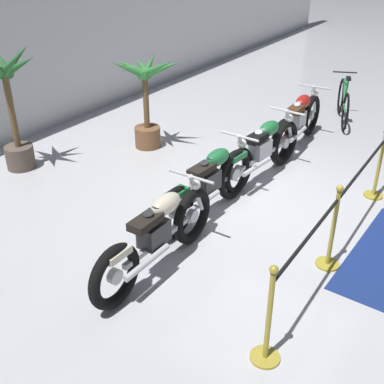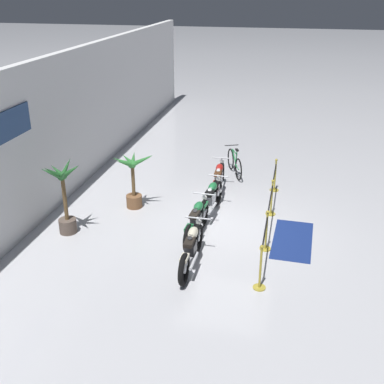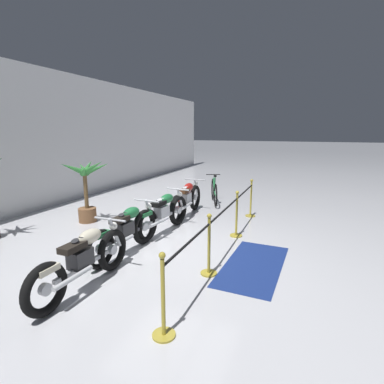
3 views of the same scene
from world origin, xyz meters
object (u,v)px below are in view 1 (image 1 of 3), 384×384
motorcycle_cream_0 (158,235)px  motorcycle_green_1 (210,182)px  bicycle (343,103)px  potted_palm_left_of_row (10,105)px  motorcycle_green_2 (262,151)px  potted_palm_right_of_row (146,99)px  motorcycle_red_3 (298,122)px  stanchion_mid_left (331,239)px  stanchion_far_left (332,222)px  stanchion_mid_right (377,174)px

motorcycle_cream_0 → motorcycle_green_1: 1.41m
bicycle → potted_palm_left_of_row: size_ratio=0.82×
motorcycle_green_2 → potted_palm_right_of_row: size_ratio=1.31×
motorcycle_red_3 → stanchion_mid_left: size_ratio=2.13×
stanchion_mid_left → potted_palm_left_of_row: bearing=92.5°
motorcycle_cream_0 → motorcycle_red_3: (4.19, 0.07, 0.01)m
potted_palm_right_of_row → stanchion_mid_left: bearing=-112.5°
motorcycle_green_2 → potted_palm_right_of_row: potted_palm_right_of_row is taller
motorcycle_green_1 → potted_palm_left_of_row: potted_palm_left_of_row is taller
motorcycle_green_2 → potted_palm_left_of_row: bearing=117.3°
motorcycle_cream_0 → potted_palm_right_of_row: bearing=39.7°
potted_palm_left_of_row → stanchion_mid_left: bearing=-87.5°
motorcycle_cream_0 → stanchion_mid_left: stanchion_mid_left is taller
stanchion_far_left → stanchion_mid_right: (2.09, 0.00, -0.30)m
motorcycle_cream_0 → motorcycle_green_1: size_ratio=0.97×
stanchion_mid_left → motorcycle_cream_0: bearing=125.4°
motorcycle_green_1 → potted_palm_left_of_row: size_ratio=1.10×
motorcycle_red_3 → potted_palm_right_of_row: bearing=122.8°
motorcycle_cream_0 → motorcycle_red_3: motorcycle_red_3 is taller
potted_palm_left_of_row → potted_palm_right_of_row: 2.21m
motorcycle_cream_0 → motorcycle_green_2: (2.70, 0.04, 0.01)m
motorcycle_cream_0 → stanchion_mid_left: 1.97m
motorcycle_cream_0 → motorcycle_green_2: motorcycle_green_2 is taller
potted_palm_left_of_row → stanchion_far_left: bearing=-88.8°
bicycle → potted_palm_right_of_row: potted_palm_right_of_row is taller
stanchion_mid_left → stanchion_mid_right: bearing=0.0°
motorcycle_green_1 → stanchion_mid_right: bearing=-46.0°
bicycle → stanchion_mid_right: stanchion_mid_right is taller
motorcycle_cream_0 → motorcycle_red_3: size_ratio=0.95×
motorcycle_cream_0 → bicycle: (5.94, -0.19, -0.07)m
motorcycle_green_2 → stanchion_mid_left: bearing=-133.6°
stanchion_far_left → bicycle: bearing=16.0°
bicycle → potted_palm_right_of_row: bearing=142.1°
potted_palm_left_of_row → stanchion_mid_left: potted_palm_left_of_row is taller
motorcycle_green_2 → potted_palm_right_of_row: 2.29m
stanchion_mid_left → stanchion_mid_right: 1.97m
motorcycle_green_2 → bicycle: (3.24, -0.23, -0.08)m
motorcycle_cream_0 → stanchion_mid_right: stanchion_mid_right is taller
motorcycle_green_2 → potted_palm_left_of_row: 3.94m
stanchion_mid_left → motorcycle_red_3: bearing=28.7°
motorcycle_green_2 → stanchion_mid_right: (0.41, -1.64, -0.12)m
potted_palm_left_of_row → stanchion_far_left: 5.12m
motorcycle_cream_0 → stanchion_far_left: 1.91m
motorcycle_cream_0 → potted_palm_right_of_row: (2.75, 2.29, 0.43)m
motorcycle_cream_0 → motorcycle_green_1: motorcycle_cream_0 is taller
stanchion_mid_right → bicycle: bearing=26.6°
potted_palm_left_of_row → motorcycle_red_3: bearing=-46.4°
motorcycle_cream_0 → stanchion_mid_right: (3.11, -1.60, -0.10)m
potted_palm_right_of_row → stanchion_mid_right: potted_palm_right_of_row is taller
motorcycle_cream_0 → motorcycle_green_2: 2.70m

